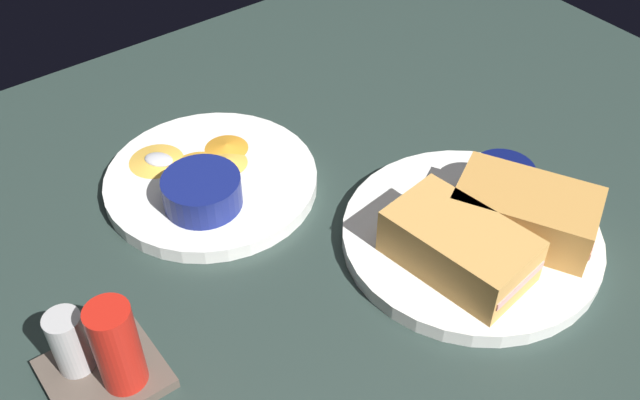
{
  "coord_description": "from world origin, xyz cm",
  "views": [
    {
      "loc": [
        -29.85,
        33.67,
        51.72
      ],
      "look_at": [
        12.48,
        1.84,
        3.0
      ],
      "focal_mm": 41.19,
      "sensor_mm": 36.0,
      "label": 1
    }
  ],
  "objects_px": {
    "plate_chips_companion": "(212,181)",
    "plate_sandwich_main": "(471,237)",
    "sandwich_half_near": "(459,246)",
    "spoon_by_gravy_ramekin": "(170,163)",
    "condiment_caddy": "(102,355)",
    "sandwich_half_far": "(525,212)",
    "ramekin_dark_sauce": "(501,183)",
    "spoon_by_dark_ramekin": "(469,223)",
    "ramekin_light_gravy": "(202,190)"
  },
  "relations": [
    {
      "from": "plate_chips_companion",
      "to": "plate_sandwich_main",
      "type": "bearing_deg",
      "value": -144.68
    },
    {
      "from": "plate_sandwich_main",
      "to": "sandwich_half_near",
      "type": "height_order",
      "value": "sandwich_half_near"
    },
    {
      "from": "sandwich_half_near",
      "to": "spoon_by_gravy_ramekin",
      "type": "xyz_separation_m",
      "value": [
        0.28,
        0.14,
        -0.02
      ]
    },
    {
      "from": "sandwich_half_near",
      "to": "condiment_caddy",
      "type": "height_order",
      "value": "condiment_caddy"
    },
    {
      "from": "sandwich_half_far",
      "to": "ramekin_dark_sauce",
      "type": "xyz_separation_m",
      "value": [
        0.04,
        -0.01,
        -0.0
      ]
    },
    {
      "from": "ramekin_dark_sauce",
      "to": "condiment_caddy",
      "type": "bearing_deg",
      "value": 82.81
    },
    {
      "from": "spoon_by_dark_ramekin",
      "to": "spoon_by_gravy_ramekin",
      "type": "height_order",
      "value": "same"
    },
    {
      "from": "spoon_by_dark_ramekin",
      "to": "plate_chips_companion",
      "type": "bearing_deg",
      "value": 36.87
    },
    {
      "from": "ramekin_dark_sauce",
      "to": "spoon_by_dark_ramekin",
      "type": "distance_m",
      "value": 0.05
    },
    {
      "from": "ramekin_dark_sauce",
      "to": "condiment_caddy",
      "type": "relative_size",
      "value": 0.64
    },
    {
      "from": "plate_sandwich_main",
      "to": "ramekin_light_gravy",
      "type": "xyz_separation_m",
      "value": [
        0.19,
        0.19,
        0.03
      ]
    },
    {
      "from": "spoon_by_dark_ramekin",
      "to": "condiment_caddy",
      "type": "bearing_deg",
      "value": 80.41
    },
    {
      "from": "condiment_caddy",
      "to": "ramekin_light_gravy",
      "type": "bearing_deg",
      "value": -52.85
    },
    {
      "from": "sandwich_half_near",
      "to": "sandwich_half_far",
      "type": "xyz_separation_m",
      "value": [
        -0.01,
        -0.08,
        0.0
      ]
    },
    {
      "from": "spoon_by_dark_ramekin",
      "to": "ramekin_light_gravy",
      "type": "relative_size",
      "value": 1.27
    },
    {
      "from": "ramekin_dark_sauce",
      "to": "condiment_caddy",
      "type": "height_order",
      "value": "condiment_caddy"
    },
    {
      "from": "sandwich_half_far",
      "to": "spoon_by_gravy_ramekin",
      "type": "relative_size",
      "value": 1.66
    },
    {
      "from": "sandwich_half_far",
      "to": "plate_sandwich_main",
      "type": "bearing_deg",
      "value": 56.07
    },
    {
      "from": "plate_sandwich_main",
      "to": "sandwich_half_far",
      "type": "bearing_deg",
      "value": -123.93
    },
    {
      "from": "ramekin_dark_sauce",
      "to": "plate_chips_companion",
      "type": "relative_size",
      "value": 0.27
    },
    {
      "from": "ramekin_dark_sauce",
      "to": "plate_sandwich_main",
      "type": "bearing_deg",
      "value": 107.07
    },
    {
      "from": "sandwich_half_far",
      "to": "spoon_by_gravy_ramekin",
      "type": "bearing_deg",
      "value": 37.68
    },
    {
      "from": "plate_sandwich_main",
      "to": "spoon_by_gravy_ramekin",
      "type": "distance_m",
      "value": 0.32
    },
    {
      "from": "plate_sandwich_main",
      "to": "sandwich_half_near",
      "type": "distance_m",
      "value": 0.06
    },
    {
      "from": "ramekin_dark_sauce",
      "to": "spoon_by_dark_ramekin",
      "type": "relative_size",
      "value": 0.61
    },
    {
      "from": "plate_sandwich_main",
      "to": "ramekin_dark_sauce",
      "type": "relative_size",
      "value": 4.09
    },
    {
      "from": "sandwich_half_near",
      "to": "plate_sandwich_main",
      "type": "bearing_deg",
      "value": -63.93
    },
    {
      "from": "sandwich_half_near",
      "to": "spoon_by_gravy_ramekin",
      "type": "distance_m",
      "value": 0.32
    },
    {
      "from": "ramekin_dark_sauce",
      "to": "ramekin_light_gravy",
      "type": "bearing_deg",
      "value": 54.12
    },
    {
      "from": "spoon_by_dark_ramekin",
      "to": "ramekin_light_gravy",
      "type": "distance_m",
      "value": 0.26
    },
    {
      "from": "ramekin_dark_sauce",
      "to": "plate_chips_companion",
      "type": "bearing_deg",
      "value": 45.7
    },
    {
      "from": "sandwich_half_far",
      "to": "ramekin_light_gravy",
      "type": "relative_size",
      "value": 1.91
    },
    {
      "from": "sandwich_half_far",
      "to": "ramekin_light_gravy",
      "type": "xyz_separation_m",
      "value": [
        0.22,
        0.23,
        -0.01
      ]
    },
    {
      "from": "sandwich_half_near",
      "to": "plate_chips_companion",
      "type": "bearing_deg",
      "value": 25.34
    },
    {
      "from": "ramekin_dark_sauce",
      "to": "spoon_by_gravy_ramekin",
      "type": "height_order",
      "value": "ramekin_dark_sauce"
    },
    {
      "from": "condiment_caddy",
      "to": "spoon_by_gravy_ramekin",
      "type": "bearing_deg",
      "value": -39.85
    },
    {
      "from": "condiment_caddy",
      "to": "plate_chips_companion",
      "type": "bearing_deg",
      "value": -50.56
    },
    {
      "from": "ramekin_light_gravy",
      "to": "sandwich_half_far",
      "type": "bearing_deg",
      "value": -133.83
    },
    {
      "from": "plate_sandwich_main",
      "to": "plate_chips_companion",
      "type": "xyz_separation_m",
      "value": [
        0.22,
        0.16,
        0.0
      ]
    },
    {
      "from": "plate_chips_companion",
      "to": "spoon_by_gravy_ramekin",
      "type": "relative_size",
      "value": 2.46
    },
    {
      "from": "condiment_caddy",
      "to": "plate_sandwich_main",
      "type": "bearing_deg",
      "value": -100.93
    },
    {
      "from": "spoon_by_dark_ramekin",
      "to": "spoon_by_gravy_ramekin",
      "type": "xyz_separation_m",
      "value": [
        0.26,
        0.19,
        0.0
      ]
    },
    {
      "from": "plate_sandwich_main",
      "to": "spoon_by_dark_ramekin",
      "type": "height_order",
      "value": "spoon_by_dark_ramekin"
    },
    {
      "from": "sandwich_half_near",
      "to": "ramekin_dark_sauce",
      "type": "height_order",
      "value": "sandwich_half_near"
    },
    {
      "from": "spoon_by_gravy_ramekin",
      "to": "plate_chips_companion",
      "type": "bearing_deg",
      "value": -146.8
    },
    {
      "from": "sandwich_half_far",
      "to": "plate_chips_companion",
      "type": "relative_size",
      "value": 0.67
    },
    {
      "from": "ramekin_light_gravy",
      "to": "plate_sandwich_main",
      "type": "bearing_deg",
      "value": -135.59
    },
    {
      "from": "sandwich_half_far",
      "to": "condiment_caddy",
      "type": "distance_m",
      "value": 0.4
    },
    {
      "from": "plate_sandwich_main",
      "to": "sandwich_half_near",
      "type": "bearing_deg",
      "value": 116.07
    },
    {
      "from": "plate_chips_companion",
      "to": "spoon_by_gravy_ramekin",
      "type": "xyz_separation_m",
      "value": [
        0.04,
        0.03,
        0.01
      ]
    }
  ]
}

